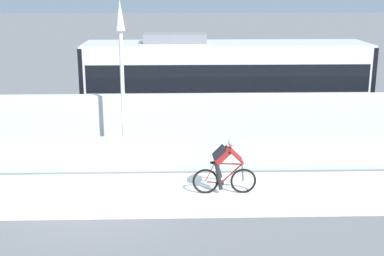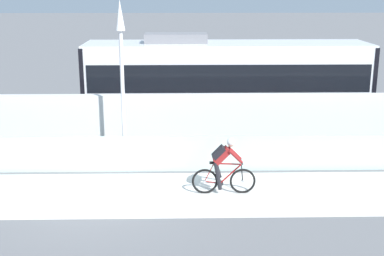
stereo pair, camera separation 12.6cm
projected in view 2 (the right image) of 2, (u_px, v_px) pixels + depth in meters
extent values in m
plane|color=slate|center=(98.00, 194.00, 14.47)|extent=(200.00, 200.00, 0.00)
cube|color=silver|center=(98.00, 194.00, 14.47)|extent=(32.00, 3.20, 0.01)
cube|color=#ADC6C1|center=(106.00, 154.00, 16.10)|extent=(32.00, 0.05, 1.13)
cube|color=silver|center=(113.00, 125.00, 17.72)|extent=(32.00, 0.36, 2.06)
cube|color=#595654|center=(122.00, 134.00, 20.38)|extent=(32.00, 0.08, 0.01)
cube|color=#595654|center=(125.00, 124.00, 21.77)|extent=(32.00, 0.08, 0.01)
cube|color=silver|center=(226.00, 82.00, 20.66)|extent=(11.00, 2.50, 3.10)
cube|color=black|center=(226.00, 73.00, 20.57)|extent=(10.56, 2.54, 1.04)
cube|color=red|center=(226.00, 116.00, 21.02)|extent=(10.78, 2.53, 0.28)
cube|color=slate|center=(176.00, 38.00, 20.16)|extent=(2.40, 1.10, 0.36)
cube|color=#232326|center=(138.00, 120.00, 20.99)|extent=(1.40, 1.88, 0.20)
cylinder|color=black|center=(137.00, 126.00, 20.32)|extent=(0.60, 0.10, 0.60)
cylinder|color=black|center=(140.00, 117.00, 21.70)|extent=(0.60, 0.10, 0.60)
cube|color=#232326|center=(312.00, 119.00, 21.14)|extent=(1.40, 1.88, 0.20)
cylinder|color=black|center=(317.00, 125.00, 20.46)|extent=(0.60, 0.10, 0.60)
cylinder|color=black|center=(308.00, 116.00, 21.85)|extent=(0.60, 0.10, 0.60)
cube|color=black|center=(88.00, 83.00, 20.55)|extent=(0.16, 2.54, 2.94)
cube|color=black|center=(363.00, 82.00, 20.77)|extent=(0.16, 2.54, 2.94)
torus|color=black|center=(243.00, 181.00, 14.46)|extent=(0.72, 0.06, 0.72)
cylinder|color=#99999E|center=(243.00, 181.00, 14.46)|extent=(0.07, 0.10, 0.07)
torus|color=black|center=(205.00, 181.00, 14.43)|extent=(0.72, 0.06, 0.72)
cylinder|color=#99999E|center=(205.00, 181.00, 14.43)|extent=(0.07, 0.10, 0.07)
cylinder|color=maroon|center=(231.00, 174.00, 14.39)|extent=(0.60, 0.04, 0.58)
cylinder|color=maroon|center=(217.00, 173.00, 14.38)|extent=(0.22, 0.04, 0.59)
cylinder|color=maroon|center=(228.00, 164.00, 14.31)|extent=(0.76, 0.04, 0.07)
cylinder|color=maroon|center=(212.00, 182.00, 14.45)|extent=(0.43, 0.03, 0.09)
cylinder|color=maroon|center=(209.00, 172.00, 14.37)|extent=(0.27, 0.02, 0.53)
cylinder|color=black|center=(242.00, 173.00, 14.39)|extent=(0.08, 0.03, 0.49)
cube|color=black|center=(214.00, 163.00, 14.30)|extent=(0.24, 0.10, 0.05)
cylinder|color=black|center=(241.00, 161.00, 14.30)|extent=(0.03, 0.58, 0.03)
cylinder|color=#262628|center=(220.00, 183.00, 14.46)|extent=(0.18, 0.02, 0.18)
cube|color=maroon|center=(222.00, 155.00, 14.25)|extent=(0.50, 0.28, 0.51)
cube|color=black|center=(219.00, 152.00, 14.22)|extent=(0.38, 0.30, 0.38)
sphere|color=beige|center=(231.00, 143.00, 14.16)|extent=(0.20, 0.20, 0.20)
sphere|color=silver|center=(231.00, 142.00, 14.15)|extent=(0.23, 0.23, 0.23)
cylinder|color=maroon|center=(236.00, 157.00, 14.10)|extent=(0.41, 0.08, 0.41)
cylinder|color=maroon|center=(234.00, 153.00, 14.40)|extent=(0.41, 0.08, 0.41)
cylinder|color=black|center=(218.00, 176.00, 14.31)|extent=(0.25, 0.11, 0.79)
cylinder|color=black|center=(218.00, 169.00, 14.44)|extent=(0.25, 0.11, 0.52)
cylinder|color=gray|center=(125.00, 165.00, 16.53)|extent=(0.24, 0.24, 0.20)
cylinder|color=silver|center=(123.00, 100.00, 15.97)|extent=(0.12, 0.12, 4.20)
cone|color=white|center=(120.00, 15.00, 15.30)|extent=(0.28, 0.28, 0.90)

